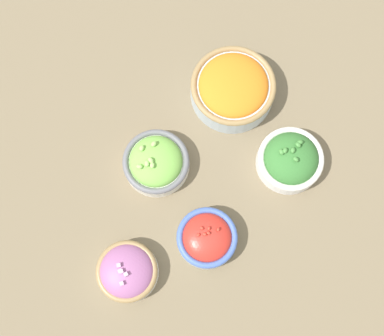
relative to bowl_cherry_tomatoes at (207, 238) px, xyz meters
The scene contains 6 objects.
ground_plane 0.14m from the bowl_cherry_tomatoes, 76.34° to the left, with size 3.00×3.00×0.00m, color #75664C.
bowl_cherry_tomatoes is the anchor object (origin of this frame).
bowl_lettuce 0.18m from the bowl_cherry_tomatoes, 98.22° to the left, with size 0.13×0.13×0.07m.
bowl_carrots 0.30m from the bowl_cherry_tomatoes, 54.34° to the left, with size 0.17×0.17×0.07m.
bowl_red_onion 0.16m from the bowl_cherry_tomatoes, behind, with size 0.12×0.12×0.06m.
bowl_broccoli 0.22m from the bowl_cherry_tomatoes, 17.49° to the left, with size 0.13×0.13×0.08m.
Camera 1 is at (-0.11, -0.22, 1.04)m, focal length 50.00 mm.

